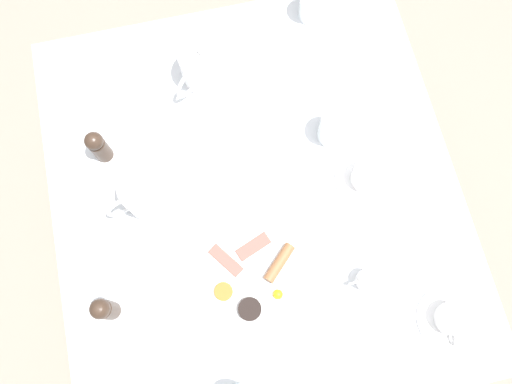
{
  "coord_description": "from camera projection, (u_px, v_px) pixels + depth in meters",
  "views": [
    {
      "loc": [
        0.07,
        0.33,
        2.0
      ],
      "look_at": [
        0.0,
        0.0,
        0.8
      ],
      "focal_mm": 35.0,
      "sensor_mm": 36.0,
      "label": 1
    }
  ],
  "objects": [
    {
      "name": "teapot_far",
      "position": [
        203.0,
        65.0,
        1.31
      ],
      "size": [
        0.17,
        0.15,
        0.14
      ],
      "rotation": [
        0.0,
        0.0,
        3.85
      ],
      "color": "white",
      "rests_on": "table"
    },
    {
      "name": "creamer_jug",
      "position": [
        367.0,
        280.0,
        1.19
      ],
      "size": [
        0.07,
        0.05,
        0.05
      ],
      "color": "white",
      "rests_on": "table"
    },
    {
      "name": "water_glass_tall",
      "position": [
        335.0,
        127.0,
        1.27
      ],
      "size": [
        0.08,
        0.08,
        0.1
      ],
      "color": "white",
      "rests_on": "table"
    },
    {
      "name": "breakfast_plate",
      "position": [
        253.0,
        278.0,
        1.21
      ],
      "size": [
        0.29,
        0.29,
        0.04
      ],
      "color": "white",
      "rests_on": "table"
    },
    {
      "name": "fork_spare",
      "position": [
        122.0,
        84.0,
        1.35
      ],
      "size": [
        0.17,
        0.05,
        0.0
      ],
      "rotation": [
        0.0,
        0.0,
        4.52
      ],
      "color": "silver",
      "rests_on": "table"
    },
    {
      "name": "table",
      "position": [
        256.0,
        201.0,
        1.34
      ],
      "size": [
        1.03,
        1.12,
        0.78
      ],
      "color": "silver",
      "rests_on": "ground_plane"
    },
    {
      "name": "fork_by_plate",
      "position": [
        290.0,
        81.0,
        1.36
      ],
      "size": [
        0.06,
        0.18,
        0.0
      ],
      "rotation": [
        0.0,
        0.0,
        0.25
      ],
      "color": "silver",
      "rests_on": "table"
    },
    {
      "name": "knife_by_plate",
      "position": [
        150.0,
        362.0,
        1.16
      ],
      "size": [
        0.15,
        0.14,
        0.0
      ],
      "rotation": [
        0.0,
        0.0,
        2.32
      ],
      "color": "silver",
      "rests_on": "table"
    },
    {
      "name": "spoon_for_tea",
      "position": [
        260.0,
        162.0,
        1.29
      ],
      "size": [
        0.15,
        0.07,
        0.0
      ],
      "rotation": [
        0.0,
        0.0,
        5.1
      ],
      "color": "silver",
      "rests_on": "table"
    },
    {
      "name": "pepper_grinder",
      "position": [
        98.0,
        146.0,
        1.24
      ],
      "size": [
        0.05,
        0.05,
        0.12
      ],
      "color": "#38281E",
      "rests_on": "table"
    },
    {
      "name": "teacup_with_saucer_left",
      "position": [
        367.0,
        177.0,
        1.26
      ],
      "size": [
        0.16,
        0.16,
        0.06
      ],
      "color": "white",
      "rests_on": "table"
    },
    {
      "name": "ground_plane",
      "position": [
        256.0,
        245.0,
        2.02
      ],
      "size": [
        8.0,
        8.0,
        0.0
      ],
      "primitive_type": "plane",
      "color": "gray"
    },
    {
      "name": "salt_grinder",
      "position": [
        104.0,
        310.0,
        1.13
      ],
      "size": [
        0.05,
        0.05,
        0.12
      ],
      "color": "#38281E",
      "rests_on": "table"
    },
    {
      "name": "wine_glass_spare",
      "position": [
        315.0,
        2.0,
        1.37
      ],
      "size": [
        0.08,
        0.08,
        0.1
      ],
      "color": "white",
      "rests_on": "table"
    },
    {
      "name": "teapot_near",
      "position": [
        147.0,
        193.0,
        1.21
      ],
      "size": [
        0.21,
        0.12,
        0.14
      ],
      "rotation": [
        0.0,
        0.0,
        3.45
      ],
      "color": "white",
      "rests_on": "table"
    },
    {
      "name": "teacup_with_saucer_right",
      "position": [
        453.0,
        319.0,
        1.16
      ],
      "size": [
        0.16,
        0.16,
        0.06
      ],
      "color": "white",
      "rests_on": "table"
    }
  ]
}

